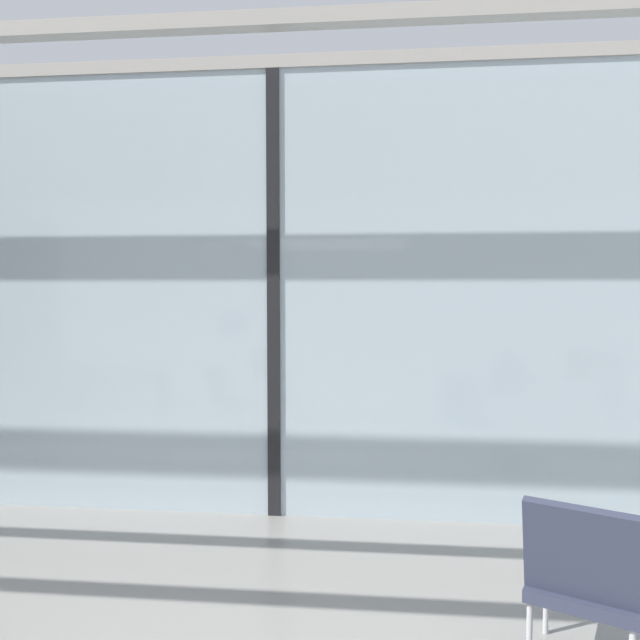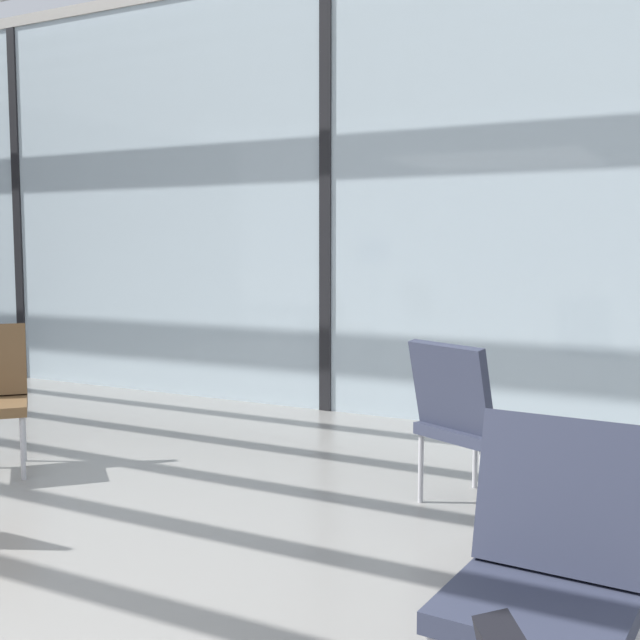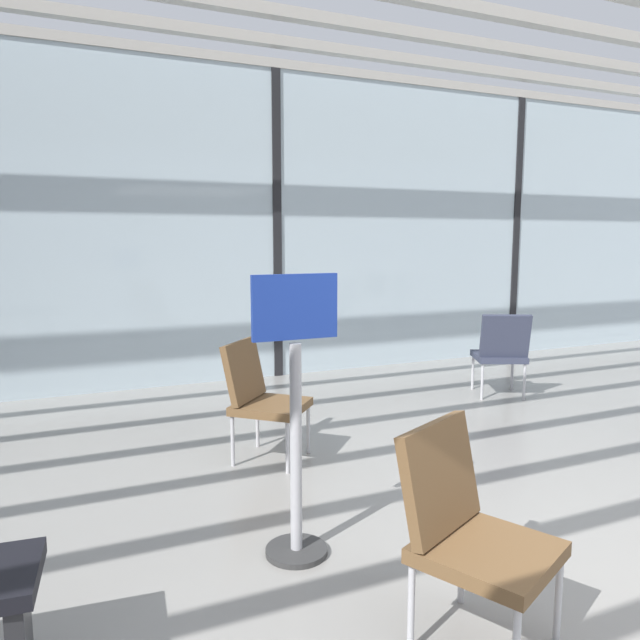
% 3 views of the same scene
% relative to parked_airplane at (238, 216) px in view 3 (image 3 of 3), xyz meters
% --- Properties ---
extents(glass_curtain_wall, '(14.00, 0.08, 3.49)m').
position_rel_parked_airplane_xyz_m(glass_curtain_wall, '(-0.74, -4.16, -0.28)').
color(glass_curtain_wall, silver).
rests_on(glass_curtain_wall, ground).
extents(window_mullion_1, '(0.10, 0.12, 3.49)m').
position_rel_parked_airplane_xyz_m(window_mullion_1, '(-0.74, -4.16, -0.28)').
color(window_mullion_1, black).
rests_on(window_mullion_1, ground).
extents(window_mullion_2, '(0.10, 0.12, 3.49)m').
position_rel_parked_airplane_xyz_m(window_mullion_2, '(2.76, -4.16, -0.28)').
color(window_mullion_2, black).
rests_on(window_mullion_2, ground).
extents(parked_airplane, '(13.53, 4.05, 4.05)m').
position_rel_parked_airplane_xyz_m(parked_airplane, '(0.00, 0.00, 0.00)').
color(parked_airplane, silver).
rests_on(parked_airplane, ground).
extents(lounge_chair_2, '(0.71, 0.71, 0.87)m').
position_rel_parked_airplane_xyz_m(lounge_chair_2, '(-1.77, -6.68, -1.53)').
color(lounge_chair_2, brown).
rests_on(lounge_chair_2, ground).
extents(lounge_chair_4, '(0.66, 0.68, 0.87)m').
position_rel_parked_airplane_xyz_m(lounge_chair_4, '(-1.64, -8.93, -1.53)').
color(lounge_chair_4, brown).
rests_on(lounge_chair_4, ground).
extents(lounge_chair_5, '(0.66, 0.68, 0.87)m').
position_rel_parked_airplane_xyz_m(lounge_chair_5, '(1.01, -6.02, -1.53)').
color(lounge_chair_5, '#33384C').
rests_on(lounge_chair_5, ground).
extents(info_sign, '(0.44, 0.32, 1.44)m').
position_rel_parked_airplane_xyz_m(info_sign, '(-2.03, -8.05, -1.35)').
color(info_sign, '#333333').
rests_on(info_sign, ground).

